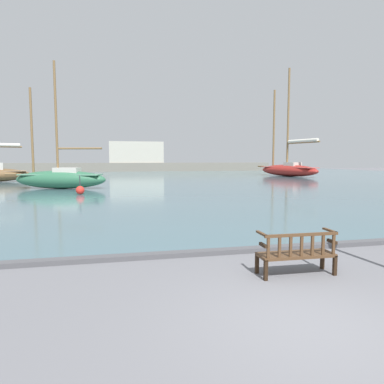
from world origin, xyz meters
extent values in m
plane|color=slate|center=(0.00, 0.00, 0.00)|extent=(160.00, 160.00, 0.00)
cube|color=#476670|center=(0.00, 44.00, 0.04)|extent=(100.00, 80.00, 0.08)
cube|color=#4C4C50|center=(0.00, 3.85, 0.06)|extent=(40.00, 0.30, 0.12)
cube|color=black|center=(0.11, 2.25, 0.21)|extent=(0.07, 0.07, 0.42)
cube|color=black|center=(1.64, 2.23, 0.21)|extent=(0.07, 0.07, 0.42)
cube|color=black|center=(0.11, 1.80, 0.21)|extent=(0.07, 0.07, 0.42)
cube|color=black|center=(1.64, 1.78, 0.21)|extent=(0.07, 0.07, 0.42)
cube|color=#4C331E|center=(0.87, 2.01, 0.42)|extent=(1.61, 0.55, 0.06)
cube|color=#4C331E|center=(0.87, 1.79, 0.89)|extent=(1.60, 0.08, 0.06)
cube|color=#4C331E|center=(0.15, 1.81, 0.66)|extent=(0.06, 0.04, 0.41)
cube|color=#4C331E|center=(0.39, 1.80, 0.66)|extent=(0.06, 0.04, 0.41)
cube|color=#4C331E|center=(0.63, 1.80, 0.66)|extent=(0.06, 0.04, 0.41)
cube|color=#4C331E|center=(0.87, 1.79, 0.66)|extent=(0.06, 0.04, 0.41)
cube|color=#4C331E|center=(1.11, 1.79, 0.66)|extent=(0.06, 0.04, 0.41)
cube|color=#4C331E|center=(1.35, 1.79, 0.66)|extent=(0.06, 0.04, 0.41)
cube|color=#4C331E|center=(1.59, 1.78, 0.66)|extent=(0.06, 0.04, 0.41)
cube|color=black|center=(0.10, 1.94, 0.69)|extent=(0.07, 0.30, 0.06)
cube|color=#4C331E|center=(0.10, 2.03, 0.90)|extent=(0.07, 0.47, 0.04)
cube|color=black|center=(1.64, 1.91, 0.69)|extent=(0.07, 0.30, 0.06)
cube|color=#4C331E|center=(1.64, 2.00, 0.90)|extent=(0.07, 0.47, 0.04)
cylinder|color=brown|center=(-14.16, 34.64, 3.72)|extent=(3.55, 1.37, 0.18)
cylinder|color=silver|center=(-14.16, 34.64, 3.90)|extent=(3.26, 1.42, 0.36)
ellipsoid|color=maroon|center=(20.57, 38.99, 0.88)|extent=(5.32, 10.88, 1.60)
cube|color=#C6514C|center=(20.57, 38.99, 1.32)|extent=(4.34, 9.48, 0.08)
cube|color=beige|center=(20.77, 38.23, 1.69)|extent=(1.95, 2.27, 0.66)
cylinder|color=brown|center=(20.50, 39.25, 8.05)|extent=(0.27, 0.27, 13.37)
cylinder|color=brown|center=(21.21, 36.53, 4.61)|extent=(1.64, 5.49, 0.22)
cylinder|color=silver|center=(21.21, 36.53, 4.83)|extent=(1.70, 5.00, 0.44)
cylinder|color=brown|center=(19.77, 42.05, 6.84)|extent=(0.27, 0.27, 10.96)
cylinder|color=brown|center=(19.06, 44.72, 1.34)|extent=(0.55, 1.34, 0.22)
ellipsoid|color=#2D6647|center=(-7.07, 24.53, 0.80)|extent=(7.60, 3.93, 1.44)
cube|color=#5B9375|center=(-7.07, 24.53, 1.20)|extent=(6.61, 3.24, 0.08)
cube|color=beige|center=(-6.54, 24.37, 1.49)|extent=(2.16, 1.54, 0.51)
cylinder|color=brown|center=(-7.24, 24.59, 5.63)|extent=(0.18, 0.18, 8.77)
cylinder|color=brown|center=(-5.51, 24.05, 3.26)|extent=(3.51, 1.22, 0.15)
cylinder|color=brown|center=(-9.18, 25.19, 4.63)|extent=(0.18, 0.18, 6.78)
cylinder|color=brown|center=(-11.04, 25.77, 1.22)|extent=(0.93, 0.41, 0.15)
sphere|color=red|center=(-5.10, 19.48, 0.36)|extent=(0.56, 0.56, 0.56)
cylinder|color=#2D2D33|center=(-5.10, 19.48, 0.99)|extent=(0.06, 0.06, 0.70)
cube|color=slate|center=(0.00, 63.52, 0.88)|extent=(57.30, 2.40, 1.75)
cube|color=#B7B2A3|center=(1.30, 63.52, 3.81)|extent=(10.40, 2.00, 4.10)
camera|label=1|loc=(-2.76, -4.32, 2.40)|focal=32.00mm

